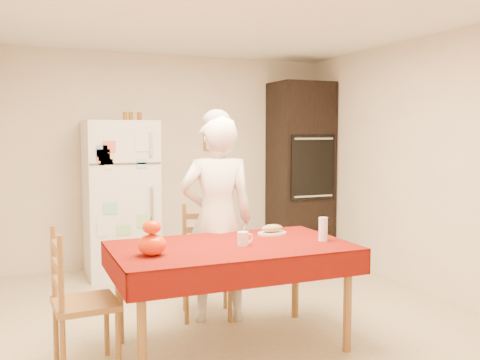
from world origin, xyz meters
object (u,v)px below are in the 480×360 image
refrigerator (121,198)px  bread_plate (272,233)px  chair_far (206,256)px  pumpkin_lower (152,245)px  coffee_mug (243,239)px  dining_table (231,254)px  chair_left (75,296)px  oven_cabinet (300,170)px  wine_glass (323,229)px  seated_woman (217,219)px

refrigerator → bread_plate: bearing=-69.1°
chair_far → pumpkin_lower: size_ratio=5.00×
coffee_mug → bread_plate: size_ratio=0.42×
dining_table → chair_left: chair_left is taller
pumpkin_lower → bread_plate: pumpkin_lower is taller
oven_cabinet → bread_plate: (-1.46, -2.19, -0.33)m
wine_glass → oven_cabinet: bearing=64.5°
seated_woman → pumpkin_lower: bearing=57.2°
chair_far → bread_plate: chair_far is taller
seated_woman → pumpkin_lower: seated_woman is taller
dining_table → coffee_mug: 0.15m
chair_left → oven_cabinet: bearing=-54.2°
oven_cabinet → seated_woman: (-1.80, -1.83, -0.25)m
refrigerator → chair_left: 2.50m
refrigerator → wine_glass: bearing=-67.1°
oven_cabinet → chair_left: oven_cabinet is taller
coffee_mug → wine_glass: 0.63m
chair_far → pumpkin_lower: chair_far is taller
bread_plate → dining_table: bearing=-151.9°
coffee_mug → bread_plate: (0.38, 0.30, -0.04)m
refrigerator → dining_table: bearing=-81.1°
wine_glass → pumpkin_lower: bearing=179.4°
refrigerator → dining_table: 2.41m
pumpkin_lower → wine_glass: size_ratio=1.08×
dining_table → bread_plate: (0.44, 0.24, 0.08)m
coffee_mug → chair_far: bearing=89.8°
refrigerator → seated_woman: size_ratio=1.00×
chair_left → dining_table: bearing=-93.4°
oven_cabinet → pumpkin_lower: (-2.51, -2.54, -0.27)m
chair_left → seated_woman: 1.38m
wine_glass → bread_plate: wine_glass is taller
chair_far → seated_woman: 0.39m
coffee_mug → wine_glass: wine_glass is taller
dining_table → chair_far: 0.79m
refrigerator → chair_left: refrigerator is taller
dining_table → wine_glass: size_ratio=9.66×
refrigerator → oven_cabinet: bearing=1.2°
dining_table → bread_plate: 0.51m
chair_left → wine_glass: bearing=-97.4°
seated_woman → wine_glass: (0.58, -0.72, -0.00)m
refrigerator → oven_cabinet: (2.28, 0.05, 0.25)m
coffee_mug → bread_plate: bearing=38.5°
chair_far → dining_table: bearing=-80.8°
refrigerator → oven_cabinet: 2.29m
seated_woman → dining_table: bearing=92.0°
wine_glass → dining_table: bearing=169.3°
refrigerator → bread_plate: (0.82, -2.14, -0.08)m
seated_woman → chair_left: bearing=38.6°
chair_left → seated_woman: size_ratio=0.56×
oven_cabinet → bread_plate: oven_cabinet is taller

